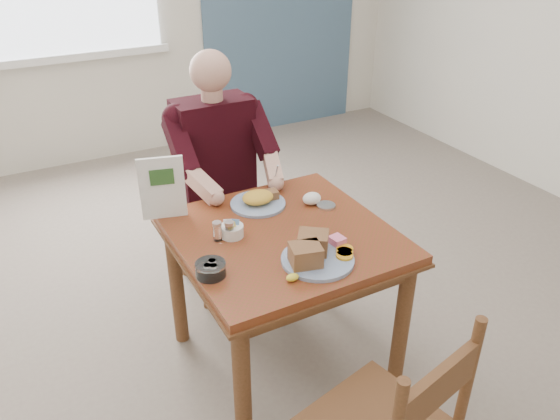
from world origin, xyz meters
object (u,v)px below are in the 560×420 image
near_plate (315,253)px  far_plate (259,200)px  table (283,254)px  chair_far (217,209)px  diner (220,161)px

near_plate → far_plate: 0.52m
table → chair_far: 0.81m
diner → near_plate: size_ratio=3.61×
table → diner: 0.73m
diner → near_plate: (0.01, -0.95, -0.02)m
table → chair_far: size_ratio=0.97×
chair_far → far_plate: chair_far is taller
table → chair_far: (0.00, 0.80, -0.16)m
chair_far → far_plate: bearing=-88.0°
chair_far → near_plate: 1.09m
diner → near_plate: diner is taller
table → near_plate: bearing=-88.2°
table → near_plate: (0.01, -0.25, 0.15)m
near_plate → far_plate: bearing=88.9°
table → far_plate: size_ratio=3.21×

